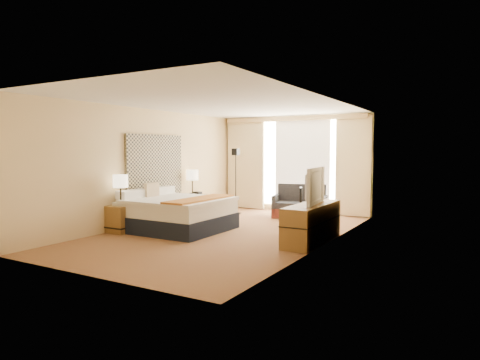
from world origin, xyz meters
The scene contains 21 objects.
floor centered at (0.00, 0.00, 0.00)m, with size 4.20×7.00×0.02m, color #561A18.
ceiling centered at (0.00, 0.00, 2.60)m, with size 4.20×7.00×0.02m, color silver.
wall_back centered at (0.00, 3.50, 1.30)m, with size 4.20×0.02×2.60m, color #E1BC89.
wall_front centered at (0.00, -3.50, 1.30)m, with size 4.20×0.02×2.60m, color #E1BC89.
wall_left centered at (-2.10, 0.00, 1.30)m, with size 0.02×7.00×2.60m, color #E1BC89.
wall_right centered at (2.10, 0.00, 1.30)m, with size 0.02×7.00×2.60m, color #E1BC89.
headboard centered at (-2.06, 0.20, 1.28)m, with size 0.06×1.85×1.50m, color black.
nightstand_left centered at (-1.87, -1.05, 0.28)m, with size 0.45×0.52×0.55m, color brown.
nightstand_right centered at (-1.87, 1.45, 0.28)m, with size 0.45×0.52×0.55m, color brown.
media_dresser centered at (1.83, 0.00, 0.35)m, with size 0.50×1.80×0.70m, color brown.
window centered at (0.25, 3.47, 1.32)m, with size 2.30×0.02×2.30m, color white.
curtains centered at (0.00, 3.39, 1.41)m, with size 4.12×0.19×2.56m.
bed centered at (-1.06, -0.29, 0.35)m, with size 1.99×1.82×0.97m.
loveseat centered at (0.55, 2.60, 0.27)m, with size 1.44×0.98×0.82m.
floor_lamp centered at (-1.15, 2.30, 1.22)m, with size 0.22×0.22×1.72m.
desk_chair centered at (1.14, 0.85, 0.41)m, with size 0.45×0.45×0.91m.
lamp_left centered at (-1.84, -1.10, 1.04)m, with size 0.30×0.30×0.63m.
lamp_right centered at (-1.89, 1.39, 1.03)m, with size 0.30×0.30×0.63m.
tissue_box centered at (-1.76, -0.97, 0.60)m, with size 0.12×0.12×0.11m, color #90B5DF.
telephone centered at (-1.80, 1.50, 0.59)m, with size 0.19×0.15×0.07m, color black.
television centered at (1.78, -0.02, 1.03)m, with size 1.15×0.15×0.66m, color black.
Camera 1 is at (4.56, -7.33, 1.68)m, focal length 32.00 mm.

